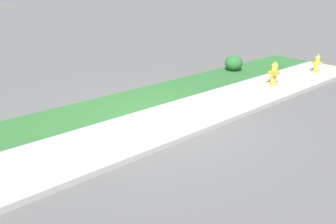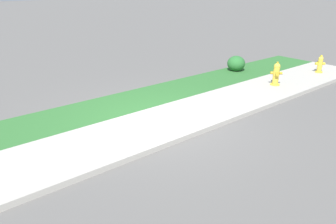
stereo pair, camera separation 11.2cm
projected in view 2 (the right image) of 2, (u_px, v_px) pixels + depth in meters
The scene contains 7 objects.
ground_plane at pixel (161, 123), 7.92m from camera, with size 120.00×120.00×0.00m, color #5B5956.
sidewalk_pavement at pixel (161, 122), 7.92m from camera, with size 18.00×1.88×0.01m, color #ADA89E.
grass_verge at pixel (122, 103), 9.19m from camera, with size 18.00×1.67×0.01m, color #2D662D.
street_curb at pixel (190, 134), 7.17m from camera, with size 18.00×0.16×0.12m, color #ADA89E.
fire_hydrant_across_street at pixel (320, 64), 12.17m from camera, with size 0.33×0.33×0.66m.
fire_hydrant_near_corner at pixel (276, 74), 10.64m from camera, with size 0.35×0.35×0.79m.
shrub_bush_mid_verge at pixel (236, 63), 12.45m from camera, with size 0.67×0.67×0.57m.
Camera 2 is at (-4.50, -5.71, 3.17)m, focal length 35.00 mm.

